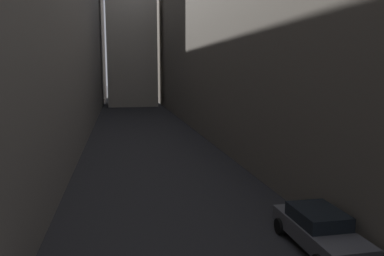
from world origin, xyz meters
TOP-DOWN VIEW (x-y plane):
  - ground_plane at (0.00, 48.00)m, footprint 264.00×264.00m
  - building_block_left at (-12.60, 50.00)m, footprint 14.19×108.00m
  - building_block_right at (11.53, 50.00)m, footprint 12.06×108.00m
  - parked_car_right_far at (4.40, 22.13)m, footprint 1.92×4.39m

SIDE VIEW (x-z plane):
  - ground_plane at x=0.00m, z-range 0.00..0.00m
  - parked_car_right_far at x=4.40m, z-range 0.03..1.48m
  - building_block_right at x=11.53m, z-range 0.00..20.38m
  - building_block_left at x=-12.60m, z-range 0.00..23.87m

